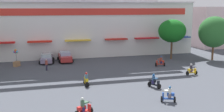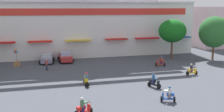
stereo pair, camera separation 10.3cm
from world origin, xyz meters
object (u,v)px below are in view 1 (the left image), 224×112
scooter_rider_3 (168,95)px  balloon_vendor_cart (16,59)px  plaza_tree_3 (214,32)px  scooter_rider_9 (86,80)px  scooter_rider_1 (160,62)px  pedestrian_1 (46,64)px  scooter_rider_6 (192,70)px  scooter_rider_4 (154,82)px  plaza_tree_1 (172,31)px  parked_car_0 (47,58)px  parked_car_1 (65,57)px  scooter_rider_0 (84,108)px

scooter_rider_3 → balloon_vendor_cart: bearing=127.4°
plaza_tree_3 → scooter_rider_9: plaza_tree_3 is taller
scooter_rider_1 → scooter_rider_9: (-12.12, -6.97, 0.01)m
plaza_tree_3 → pedestrian_1: plaza_tree_3 is taller
scooter_rider_1 → scooter_rider_6: size_ratio=1.04×
scooter_rider_4 → plaza_tree_1: bearing=56.5°
plaza_tree_3 → parked_car_0: (-26.21, 4.88, -3.88)m
parked_car_1 → balloon_vendor_cart: 7.34m
parked_car_1 → scooter_rider_4: (8.06, -16.36, -0.18)m
pedestrian_1 → scooter_rider_4: bearing=-44.8°
scooter_rider_1 → balloon_vendor_cart: (-20.37, 5.27, 0.51)m
scooter_rider_4 → scooter_rider_6: bearing=28.7°
scooter_rider_0 → scooter_rider_9: bearing=79.0°
scooter_rider_6 → scooter_rider_1: bearing=106.4°
scooter_rider_1 → balloon_vendor_cart: bearing=165.5°
scooter_rider_4 → parked_car_0: bearing=123.8°
plaza_tree_1 → scooter_rider_1: 7.43m
plaza_tree_3 → parked_car_1: (-23.39, 4.97, -3.81)m
scooter_rider_0 → pedestrian_1: bearing=98.8°
parked_car_1 → balloon_vendor_cart: (-7.14, -1.65, 0.35)m
scooter_rider_1 → pedestrian_1: pedestrian_1 is taller
parked_car_0 → scooter_rider_4: (10.89, -16.27, -0.10)m
scooter_rider_0 → scooter_rider_4: size_ratio=0.99×
pedestrian_1 → parked_car_1: bearing=61.2°
plaza_tree_1 → parked_car_1: size_ratio=1.50×
scooter_rider_1 → scooter_rider_3: scooter_rider_1 is taller
scooter_rider_3 → scooter_rider_4: 4.47m
parked_car_0 → scooter_rider_3: (10.32, -20.70, -0.09)m
scooter_rider_0 → scooter_rider_4: bearing=32.6°
plaza_tree_3 → pedestrian_1: bearing=-179.1°
plaza_tree_1 → scooter_rider_3: (-9.87, -18.52, -4.05)m
parked_car_0 → scooter_rider_3: size_ratio=2.83×
parked_car_1 → scooter_rider_3: bearing=-70.2°
parked_car_1 → scooter_rider_1: size_ratio=2.87×
parked_car_0 → scooter_rider_9: 14.35m
plaza_tree_3 → scooter_rider_4: (-15.33, -11.39, -3.98)m
parked_car_0 → scooter_rider_1: 17.44m
scooter_rider_9 → balloon_vendor_cart: (-8.25, 12.24, 0.50)m
scooter_rider_6 → parked_car_0: bearing=144.7°
plaza_tree_3 → parked_car_0: plaza_tree_3 is taller
parked_car_1 → scooter_rider_0: parked_car_1 is taller
scooter_rider_6 → scooter_rider_9: size_ratio=0.95×
plaza_tree_1 → scooter_rider_0: bearing=-132.4°
plaza_tree_1 → scooter_rider_6: size_ratio=4.47×
balloon_vendor_cart → scooter_rider_9: bearing=-56.0°
scooter_rider_1 → pedestrian_1: bearing=174.6°
scooter_rider_0 → scooter_rider_6: (15.32, 9.18, -0.01)m
balloon_vendor_cart → pedestrian_1: bearing=-41.9°
plaza_tree_3 → parked_car_1: bearing=168.0°
scooter_rider_3 → scooter_rider_4: size_ratio=0.99×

